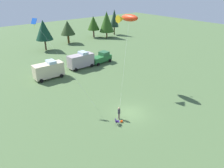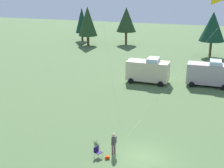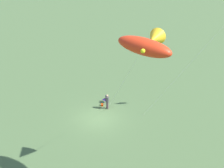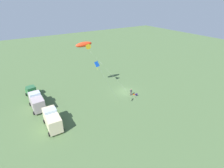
# 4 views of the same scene
# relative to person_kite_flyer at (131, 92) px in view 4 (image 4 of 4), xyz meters

# --- Properties ---
(ground_plane) EXTENTS (160.00, 160.00, 0.00)m
(ground_plane) POSITION_rel_person_kite_flyer_xyz_m (2.20, 0.10, -1.02)
(ground_plane) COLOR #4A653B
(person_kite_flyer) EXTENTS (0.46, 0.56, 1.74)m
(person_kite_flyer) POSITION_rel_person_kite_flyer_xyz_m (0.00, 0.00, 0.00)
(person_kite_flyer) COLOR #553E43
(person_kite_flyer) RESTS_ON ground
(folding_chair) EXTENTS (0.64, 0.64, 0.82)m
(folding_chair) POSITION_rel_person_kite_flyer_xyz_m (-1.04, -0.76, -0.53)
(folding_chair) COLOR #261452
(folding_chair) RESTS_ON ground
(backpack_on_grass) EXTENTS (0.39, 0.35, 0.22)m
(backpack_on_grass) POSITION_rel_person_kite_flyer_xyz_m (-0.24, -0.79, -0.91)
(backpack_on_grass) COLOR #C42F05
(backpack_on_grass) RESTS_ON ground
(van_camper_beige) EXTENTS (5.46, 2.72, 3.34)m
(van_camper_beige) POSITION_rel_person_kite_flyer_xyz_m (-1.34, 18.50, 0.62)
(van_camper_beige) COLOR beige
(van_camper_beige) RESTS_ON ground
(van_motorhome_grey) EXTENTS (5.43, 2.65, 3.34)m
(van_motorhome_grey) POSITION_rel_person_kite_flyer_xyz_m (6.26, 19.55, 0.62)
(van_motorhome_grey) COLOR #A8989C
(van_motorhome_grey) RESTS_ON ground
(truck_green_flatbed) EXTENTS (5.21, 2.92, 2.34)m
(truck_green_flatbed) POSITION_rel_person_kite_flyer_xyz_m (11.48, 19.46, 0.08)
(truck_green_flatbed) COLOR #266931
(truck_green_flatbed) RESTS_ON ground
(kite_large_fish) EXTENTS (9.56, 9.35, 11.98)m
(kite_large_fish) POSITION_rel_person_kite_flyer_xyz_m (7.85, 7.41, 10.29)
(kite_large_fish) COLOR red
(kite_large_fish) RESTS_ON ground
(kite_diamond_blue) EXTENTS (4.95, 7.81, 12.01)m
(kite_diamond_blue) POSITION_rel_person_kite_flyer_xyz_m (-5.09, 11.01, 10.08)
(kite_diamond_blue) COLOR blue
(kite_diamond_blue) RESTS_ON ground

